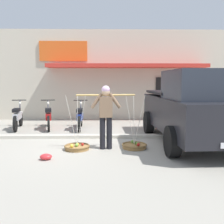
% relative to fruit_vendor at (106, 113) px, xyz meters
% --- Properties ---
extents(ground_plane, '(90.00, 90.00, 0.00)m').
position_rel_fruit_vendor_xyz_m(ground_plane, '(-0.42, 0.64, -0.98)').
color(ground_plane, '#9E998C').
extents(sidewalk_curb, '(20.00, 0.24, 0.10)m').
position_rel_fruit_vendor_xyz_m(sidewalk_curb, '(-0.42, 1.34, -0.93)').
color(sidewalk_curb, '#BAB4A5').
rests_on(sidewalk_curb, ground).
extents(fruit_vendor, '(1.54, 0.22, 1.70)m').
position_rel_fruit_vendor_xyz_m(fruit_vendor, '(0.00, 0.00, 0.00)').
color(fruit_vendor, black).
rests_on(fruit_vendor, ground).
extents(fruit_basket_left_side, '(0.68, 0.68, 1.45)m').
position_rel_fruit_vendor_xyz_m(fruit_basket_left_side, '(-0.77, -0.06, -0.90)').
color(fruit_basket_left_side, '#9E7542').
rests_on(fruit_basket_left_side, ground).
extents(fruit_basket_right_side, '(0.68, 0.68, 1.45)m').
position_rel_fruit_vendor_xyz_m(fruit_basket_right_side, '(0.77, 0.05, -0.90)').
color(fruit_basket_right_side, '#9E7542').
rests_on(fruit_basket_right_side, ground).
extents(motorcycle_nearest_shop, '(0.55, 1.81, 1.09)m').
position_rel_fruit_vendor_xyz_m(motorcycle_nearest_shop, '(-3.36, 2.97, -0.52)').
color(motorcycle_nearest_shop, black).
rests_on(motorcycle_nearest_shop, ground).
extents(motorcycle_second_in_row, '(0.61, 1.79, 1.09)m').
position_rel_fruit_vendor_xyz_m(motorcycle_second_in_row, '(-2.20, 2.97, -0.52)').
color(motorcycle_second_in_row, black).
rests_on(motorcycle_second_in_row, ground).
extents(motorcycle_third_in_row, '(0.54, 1.82, 1.09)m').
position_rel_fruit_vendor_xyz_m(motorcycle_third_in_row, '(-0.98, 2.88, -0.52)').
color(motorcycle_third_in_row, black).
rests_on(motorcycle_third_in_row, ground).
extents(parked_truck, '(2.28, 4.76, 2.10)m').
position_rel_fruit_vendor_xyz_m(parked_truck, '(2.50, 0.56, 0.05)').
color(parked_truck, black).
rests_on(parked_truck, ground).
extents(storefront_building, '(13.00, 6.00, 4.20)m').
position_rel_fruit_vendor_xyz_m(storefront_building, '(0.95, 7.89, 1.13)').
color(storefront_building, beige).
rests_on(storefront_building, ground).
extents(plastic_litter_bag, '(0.28, 0.22, 0.14)m').
position_rel_fruit_vendor_xyz_m(plastic_litter_bag, '(-1.39, -0.94, -0.91)').
color(plastic_litter_bag, red).
rests_on(plastic_litter_bag, ground).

